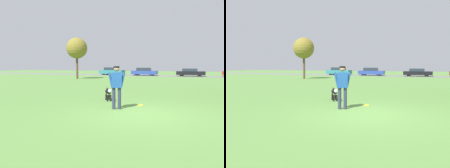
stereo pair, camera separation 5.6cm
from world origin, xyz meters
The scene contains 9 objects.
ground_plane centered at (0.00, 0.00, 0.00)m, with size 120.00×120.00×0.00m, color #56843D.
far_road_strip centered at (0.00, 29.96, 0.01)m, with size 120.00×6.00×0.01m.
person centered at (-1.13, 0.59, 0.99)m, with size 0.65×0.36×1.68m.
dog centered at (-2.21, 2.36, 0.42)m, with size 0.68×0.95×0.61m.
frisbee centered at (-0.46, 1.73, 0.01)m, with size 0.27×0.27×0.02m.
tree_far_left centered at (-12.84, 17.19, 3.92)m, with size 2.68×2.68×5.28m.
parked_car_teal centered at (-13.03, 29.71, 0.69)m, with size 4.53×2.01×1.39m.
parked_car_blue centered at (-7.00, 29.75, 0.66)m, with size 4.40×1.88×1.35m.
parked_car_black centered at (0.52, 29.60, 0.63)m, with size 4.36×1.75×1.25m.
Camera 1 is at (1.85, -7.32, 1.70)m, focal length 35.00 mm.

